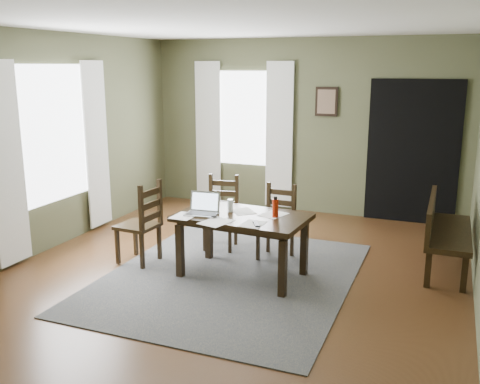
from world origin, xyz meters
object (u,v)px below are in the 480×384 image
at_px(chair_back_left, 221,213).
at_px(chair_back_right, 277,223).
at_px(laptop, 203,208).
at_px(water_bottle, 275,208).
at_px(dining_table, 242,222).
at_px(chair_end, 142,224).
at_px(bench, 442,227).

height_order(chair_back_left, chair_back_right, chair_back_left).
height_order(laptop, water_bottle, laptop).
height_order(dining_table, chair_end, chair_end).
distance_m(dining_table, water_bottle, 0.41).
height_order(chair_back_right, laptop, laptop).
xyz_separation_m(dining_table, bench, (2.03, 1.06, -0.13)).
height_order(chair_back_left, bench, chair_back_left).
relative_size(chair_back_left, chair_back_right, 1.03).
bearing_deg(bench, dining_table, 117.68).
height_order(chair_back_left, water_bottle, water_bottle).
bearing_deg(bench, water_bottle, 121.62).
distance_m(dining_table, laptop, 0.46).
bearing_deg(water_bottle, dining_table, -174.09).
relative_size(chair_end, laptop, 2.71).
xyz_separation_m(bench, laptop, (-2.44, -1.18, 0.28)).
distance_m(chair_back_right, bench, 1.89).
bearing_deg(dining_table, laptop, -160.60).
distance_m(chair_back_left, bench, 2.64).
xyz_separation_m(bench, water_bottle, (-1.67, -1.03, 0.32)).
bearing_deg(water_bottle, chair_back_left, 141.40).
bearing_deg(chair_back_left, laptop, -87.74).
bearing_deg(dining_table, bench, 31.94).
height_order(chair_end, bench, chair_end).
relative_size(chair_back_left, bench, 0.63).
distance_m(chair_end, water_bottle, 1.64).
relative_size(chair_back_left, water_bottle, 4.01).
relative_size(chair_end, chair_back_left, 1.07).
xyz_separation_m(chair_back_left, water_bottle, (0.96, -0.77, 0.36)).
bearing_deg(laptop, water_bottle, 5.38).
distance_m(bench, laptop, 2.73).
height_order(bench, water_bottle, water_bottle).
bearing_deg(chair_end, water_bottle, 97.32).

